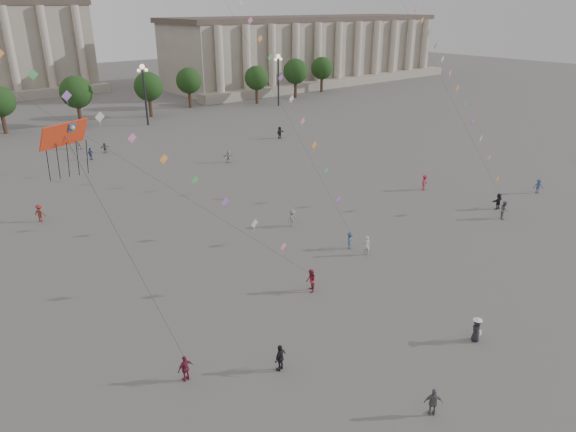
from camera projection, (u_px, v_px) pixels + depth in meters
ground at (395, 336)px, 33.89m from camera, size 360.00×360.00×0.00m
hall_east at (311, 50)px, 141.65m from camera, size 84.00×26.22×17.20m
tree_row at (43, 98)px, 87.80m from camera, size 137.12×5.12×8.00m
lamp_post_mid_east at (144, 83)px, 90.03m from camera, size 2.00×0.90×10.65m
lamp_post_far_east at (278, 70)px, 107.47m from camera, size 2.00×0.90×10.65m
person_crowd_0 at (90, 154)px, 71.85m from camera, size 1.07×0.81×1.69m
person_crowd_3 at (498, 201)px, 54.58m from camera, size 1.64×0.59×1.75m
person_crowd_4 at (79, 143)px, 77.20m from camera, size 1.87×1.22×1.93m
person_crowd_6 at (292, 218)px, 50.24m from camera, size 1.18×0.73×1.75m
person_crowd_7 at (229, 156)px, 70.56m from camera, size 1.67×1.13×1.73m
person_crowd_8 at (425, 182)px, 60.11m from camera, size 1.32×0.94×1.86m
person_crowd_9 at (280, 133)px, 83.15m from camera, size 1.89×1.04×1.95m
person_crowd_12 at (105, 148)px, 75.27m from camera, size 1.42×0.56×1.50m
person_crowd_13 at (366, 245)px, 44.55m from camera, size 0.78×0.70×1.79m
person_crowd_14 at (538, 186)px, 59.15m from camera, size 1.21×1.22×1.69m
person_crowd_17 at (40, 213)px, 51.43m from camera, size 1.26×1.33×1.81m
tourist_0 at (186, 368)px, 29.64m from camera, size 1.01×0.48×1.67m
tourist_3 at (433, 402)px, 27.12m from camera, size 0.99×0.96×1.67m
tourist_4 at (280, 358)px, 30.47m from camera, size 1.11×0.73×1.75m
kite_flyer_0 at (311, 281)px, 38.81m from camera, size 1.07×1.13×1.84m
kite_flyer_1 at (350, 240)px, 45.70m from camera, size 1.18×1.12×1.61m
kite_flyer_2 at (504, 210)px, 52.13m from camera, size 1.15×1.10×1.87m
hat_person at (476, 329)px, 33.15m from camera, size 0.92×0.88×1.69m
dragon_kite at (68, 153)px, 21.38m from camera, size 3.43×1.35×14.66m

